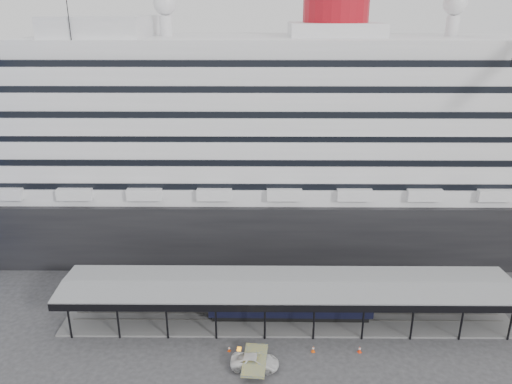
# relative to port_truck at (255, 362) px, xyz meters

# --- Properties ---
(ground) EXTENTS (200.00, 200.00, 0.00)m
(ground) POSITION_rel_port_truck_xyz_m (4.01, 4.15, -0.73)
(ground) COLOR #323234
(ground) RESTS_ON ground
(cruise_ship) EXTENTS (130.00, 30.00, 43.90)m
(cruise_ship) POSITION_rel_port_truck_xyz_m (4.06, 36.15, 17.62)
(cruise_ship) COLOR black
(cruise_ship) RESTS_ON ground
(platform_canopy) EXTENTS (56.00, 9.18, 5.30)m
(platform_canopy) POSITION_rel_port_truck_xyz_m (4.01, 9.15, 1.63)
(platform_canopy) COLOR slate
(platform_canopy) RESTS_ON ground
(port_truck) EXTENTS (5.47, 2.88, 1.47)m
(port_truck) POSITION_rel_port_truck_xyz_m (0.00, 0.00, 0.00)
(port_truck) COLOR white
(port_truck) RESTS_ON ground
(pullman_carriage) EXTENTS (20.45, 2.87, 20.07)m
(pullman_carriage) POSITION_rel_port_truck_xyz_m (4.38, 9.15, 1.72)
(pullman_carriage) COLOR black
(pullman_carriage) RESTS_ON ground
(traffic_cone_left) EXTENTS (0.44, 0.44, 0.68)m
(traffic_cone_left) POSITION_rel_port_truck_xyz_m (-2.98, 2.68, -0.40)
(traffic_cone_left) COLOR #FC4F0E
(traffic_cone_left) RESTS_ON ground
(traffic_cone_mid) EXTENTS (0.48, 0.48, 0.81)m
(traffic_cone_mid) POSITION_rel_port_truck_xyz_m (6.66, 2.64, -0.33)
(traffic_cone_mid) COLOR #ED530D
(traffic_cone_mid) RESTS_ON ground
(traffic_cone_right) EXTENTS (0.54, 0.54, 0.81)m
(traffic_cone_right) POSITION_rel_port_truck_xyz_m (11.97, 2.61, -0.33)
(traffic_cone_right) COLOR #FA360D
(traffic_cone_right) RESTS_ON ground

